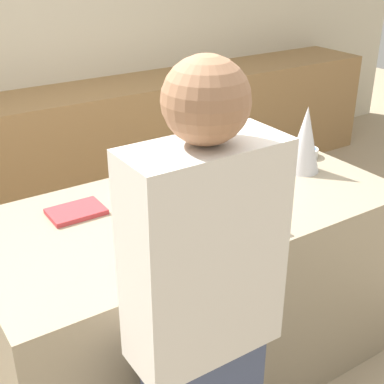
{
  "coord_description": "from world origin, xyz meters",
  "views": [
    {
      "loc": [
        -1.09,
        -1.66,
        1.92
      ],
      "look_at": [
        -0.0,
        0.0,
        0.96
      ],
      "focal_mm": 50.0,
      "sensor_mm": 36.0,
      "label": 1
    }
  ],
  "objects_px": {
    "baking_tray": "(218,223)",
    "candy_bowl_far_left": "(170,187)",
    "gingerbread_house": "(219,198)",
    "cookbook": "(76,211)",
    "candy_bowl_near_tray_right": "(307,152)",
    "candy_bowl_front_corner": "(168,168)",
    "candy_bowl_far_right": "(132,191)",
    "person": "(202,331)",
    "candy_bowl_behind_tray": "(243,178)",
    "candy_bowl_center_rear": "(235,161)",
    "decorative_tree": "(305,139)"
  },
  "relations": [
    {
      "from": "candy_bowl_front_corner",
      "to": "candy_bowl_far_right",
      "type": "bearing_deg",
      "value": -152.86
    },
    {
      "from": "candy_bowl_near_tray_right",
      "to": "candy_bowl_far_left",
      "type": "height_order",
      "value": "candy_bowl_far_left"
    },
    {
      "from": "decorative_tree",
      "to": "candy_bowl_behind_tray",
      "type": "relative_size",
      "value": 3.32
    },
    {
      "from": "candy_bowl_behind_tray",
      "to": "candy_bowl_center_rear",
      "type": "xyz_separation_m",
      "value": [
        0.1,
        0.19,
        -0.01
      ]
    },
    {
      "from": "cookbook",
      "to": "decorative_tree",
      "type": "bearing_deg",
      "value": -9.62
    },
    {
      "from": "gingerbread_house",
      "to": "candy_bowl_front_corner",
      "type": "height_order",
      "value": "gingerbread_house"
    },
    {
      "from": "baking_tray",
      "to": "candy_bowl_near_tray_right",
      "type": "distance_m",
      "value": 0.85
    },
    {
      "from": "cookbook",
      "to": "candy_bowl_far_right",
      "type": "bearing_deg",
      "value": 2.82
    },
    {
      "from": "baking_tray",
      "to": "candy_bowl_near_tray_right",
      "type": "xyz_separation_m",
      "value": [
        0.79,
        0.32,
        0.02
      ]
    },
    {
      "from": "baking_tray",
      "to": "candy_bowl_near_tray_right",
      "type": "relative_size",
      "value": 3.2
    },
    {
      "from": "candy_bowl_behind_tray",
      "to": "candy_bowl_far_right",
      "type": "xyz_separation_m",
      "value": [
        -0.48,
        0.15,
        -0.0
      ]
    },
    {
      "from": "gingerbread_house",
      "to": "decorative_tree",
      "type": "relative_size",
      "value": 0.81
    },
    {
      "from": "gingerbread_house",
      "to": "cookbook",
      "type": "distance_m",
      "value": 0.58
    },
    {
      "from": "candy_bowl_near_tray_right",
      "to": "candy_bowl_front_corner",
      "type": "relative_size",
      "value": 0.96
    },
    {
      "from": "candy_bowl_center_rear",
      "to": "candy_bowl_behind_tray",
      "type": "bearing_deg",
      "value": -117.25
    },
    {
      "from": "candy_bowl_near_tray_right",
      "to": "person",
      "type": "relative_size",
      "value": 0.07
    },
    {
      "from": "decorative_tree",
      "to": "candy_bowl_front_corner",
      "type": "distance_m",
      "value": 0.66
    },
    {
      "from": "gingerbread_house",
      "to": "candy_bowl_behind_tray",
      "type": "height_order",
      "value": "gingerbread_house"
    },
    {
      "from": "decorative_tree",
      "to": "candy_bowl_near_tray_right",
      "type": "xyz_separation_m",
      "value": [
        0.15,
        0.12,
        -0.14
      ]
    },
    {
      "from": "candy_bowl_center_rear",
      "to": "person",
      "type": "height_order",
      "value": "person"
    },
    {
      "from": "baking_tray",
      "to": "person",
      "type": "bearing_deg",
      "value": -130.13
    },
    {
      "from": "baking_tray",
      "to": "person",
      "type": "xyz_separation_m",
      "value": [
        -0.38,
        -0.45,
        -0.04
      ]
    },
    {
      "from": "candy_bowl_center_rear",
      "to": "cookbook",
      "type": "distance_m",
      "value": 0.84
    },
    {
      "from": "person",
      "to": "candy_bowl_center_rear",
      "type": "bearing_deg",
      "value": 48.15
    },
    {
      "from": "candy_bowl_near_tray_right",
      "to": "cookbook",
      "type": "relative_size",
      "value": 0.53
    },
    {
      "from": "candy_bowl_far_right",
      "to": "cookbook",
      "type": "distance_m",
      "value": 0.26
    },
    {
      "from": "baking_tray",
      "to": "candy_bowl_center_rear",
      "type": "height_order",
      "value": "candy_bowl_center_rear"
    },
    {
      "from": "baking_tray",
      "to": "candy_bowl_far_left",
      "type": "xyz_separation_m",
      "value": [
        -0.01,
        0.35,
        0.02
      ]
    },
    {
      "from": "candy_bowl_far_right",
      "to": "candy_bowl_front_corner",
      "type": "bearing_deg",
      "value": 27.14
    },
    {
      "from": "candy_bowl_near_tray_right",
      "to": "cookbook",
      "type": "height_order",
      "value": "candy_bowl_near_tray_right"
    },
    {
      "from": "gingerbread_house",
      "to": "cookbook",
      "type": "height_order",
      "value": "gingerbread_house"
    },
    {
      "from": "candy_bowl_far_left",
      "to": "candy_bowl_center_rear",
      "type": "height_order",
      "value": "candy_bowl_far_left"
    },
    {
      "from": "decorative_tree",
      "to": "candy_bowl_far_left",
      "type": "xyz_separation_m",
      "value": [
        -0.65,
        0.15,
        -0.13
      ]
    },
    {
      "from": "candy_bowl_behind_tray",
      "to": "candy_bowl_front_corner",
      "type": "bearing_deg",
      "value": 128.33
    },
    {
      "from": "candy_bowl_front_corner",
      "to": "candy_bowl_center_rear",
      "type": "bearing_deg",
      "value": -16.97
    },
    {
      "from": "baking_tray",
      "to": "cookbook",
      "type": "distance_m",
      "value": 0.58
    },
    {
      "from": "candy_bowl_far_right",
      "to": "candy_bowl_far_left",
      "type": "bearing_deg",
      "value": -16.42
    },
    {
      "from": "decorative_tree",
      "to": "candy_bowl_far_left",
      "type": "bearing_deg",
      "value": 167.23
    },
    {
      "from": "baking_tray",
      "to": "candy_bowl_far_left",
      "type": "bearing_deg",
      "value": 90.84
    },
    {
      "from": "candy_bowl_center_rear",
      "to": "baking_tray",
      "type": "bearing_deg",
      "value": -133.56
    },
    {
      "from": "candy_bowl_behind_tray",
      "to": "person",
      "type": "distance_m",
      "value": 0.98
    },
    {
      "from": "gingerbread_house",
      "to": "candy_bowl_far_right",
      "type": "bearing_deg",
      "value": 113.01
    },
    {
      "from": "decorative_tree",
      "to": "candy_bowl_far_right",
      "type": "xyz_separation_m",
      "value": [
        -0.81,
        0.19,
        -0.13
      ]
    },
    {
      "from": "gingerbread_house",
      "to": "candy_bowl_far_left",
      "type": "relative_size",
      "value": 2.39
    },
    {
      "from": "person",
      "to": "cookbook",
      "type": "bearing_deg",
      "value": 93.5
    },
    {
      "from": "baking_tray",
      "to": "cookbook",
      "type": "height_order",
      "value": "cookbook"
    },
    {
      "from": "candy_bowl_near_tray_right",
      "to": "candy_bowl_center_rear",
      "type": "height_order",
      "value": "same"
    },
    {
      "from": "candy_bowl_behind_tray",
      "to": "candy_bowl_front_corner",
      "type": "distance_m",
      "value": 0.36
    },
    {
      "from": "candy_bowl_far_left",
      "to": "candy_bowl_front_corner",
      "type": "distance_m",
      "value": 0.2
    },
    {
      "from": "baking_tray",
      "to": "candy_bowl_center_rear",
      "type": "xyz_separation_m",
      "value": [
        0.41,
        0.43,
        0.02
      ]
    }
  ]
}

